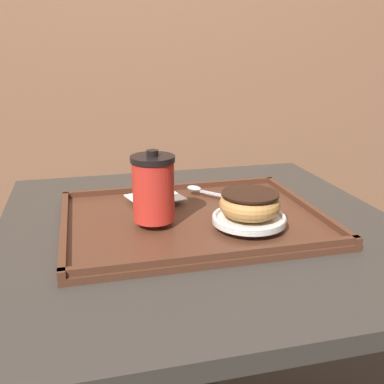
# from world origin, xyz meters

# --- Properties ---
(wall_behind) EXTENTS (8.00, 0.05, 2.40)m
(wall_behind) POSITION_xyz_m (0.00, 1.10, 1.20)
(wall_behind) COLOR #9E6B4C
(wall_behind) RESTS_ON ground_plane
(cafe_table) EXTENTS (0.77, 0.79, 0.75)m
(cafe_table) POSITION_xyz_m (0.00, 0.00, 0.56)
(cafe_table) COLOR #38332D
(cafe_table) RESTS_ON ground_plane
(serving_tray) EXTENTS (0.49, 0.38, 0.02)m
(serving_tray) POSITION_xyz_m (-0.02, 0.00, 0.76)
(serving_tray) COLOR #512D1E
(serving_tray) RESTS_ON cafe_table
(napkin_paper) EXTENTS (0.13, 0.12, 0.00)m
(napkin_paper) POSITION_xyz_m (-0.07, 0.11, 0.78)
(napkin_paper) COLOR white
(napkin_paper) RESTS_ON serving_tray
(coffee_cup_front) EXTENTS (0.08, 0.08, 0.13)m
(coffee_cup_front) POSITION_xyz_m (-0.10, -0.02, 0.84)
(coffee_cup_front) COLOR red
(coffee_cup_front) RESTS_ON serving_tray
(plate_with_chocolate_donut) EXTENTS (0.13, 0.13, 0.01)m
(plate_with_chocolate_donut) POSITION_xyz_m (0.07, -0.07, 0.78)
(plate_with_chocolate_donut) COLOR white
(plate_with_chocolate_donut) RESTS_ON serving_tray
(donut_chocolate_glazed) EXTENTS (0.11, 0.11, 0.04)m
(donut_chocolate_glazed) POSITION_xyz_m (0.07, -0.07, 0.81)
(donut_chocolate_glazed) COLOR tan
(donut_chocolate_glazed) RESTS_ON plate_with_chocolate_donut
(spoon) EXTENTS (0.10, 0.12, 0.01)m
(spoon) POSITION_xyz_m (0.03, 0.12, 0.78)
(spoon) COLOR silver
(spoon) RESTS_ON serving_tray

